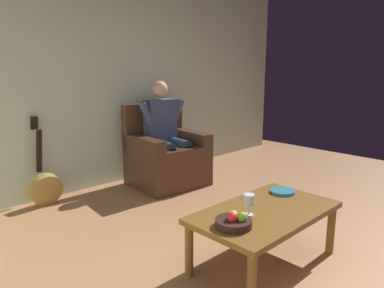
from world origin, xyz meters
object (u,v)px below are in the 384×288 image
Objects in this scene: armchair at (166,157)px; decorative_dish at (283,191)px; guitar at (45,186)px; person_seated at (166,130)px; coffee_table at (265,217)px; wine_glass_near at (249,201)px; fruit_bowl at (234,221)px.

decorative_dish is (0.29, 1.84, 0.10)m from armchair.
decorative_dish is (-1.09, 2.18, 0.23)m from guitar.
coffee_table is (0.69, 1.95, -0.31)m from person_seated.
wine_glass_near is at bearing 71.60° from person_seated.
fruit_bowl is 1.20× the size of decorative_dish.
coffee_table is 5.58× the size of decorative_dish.
wine_glass_near is at bearing -10.12° from coffee_table.
armchair is 1.05× the size of guitar.
wine_glass_near is (0.85, 1.93, 0.19)m from armchair.
fruit_bowl is at bearing 67.04° from armchair.
person_seated is 2.11m from wine_glass_near.
person_seated is (0.00, 0.01, 0.34)m from armchair.
coffee_table is at bearing 75.99° from person_seated.
armchair is at bearing -113.78° from wine_glass_near.
person_seated reaches higher than fruit_bowl.
guitar is at bearing -82.55° from fruit_bowl.
guitar is 2.35m from fruit_bowl.
armchair is at bearing -90.00° from person_seated.
wine_glass_near is at bearing 8.54° from decorative_dish.
armchair is 4.96× the size of decorative_dish.
guitar reaches higher than decorative_dish.
armchair reaches higher than wine_glass_near.
fruit_bowl is (0.22, 0.05, -0.07)m from wine_glass_near.
person_seated is 2.25m from fruit_bowl.
coffee_table is 4.66× the size of fruit_bowl.
armchair is 4.14× the size of fruit_bowl.
person_seated reaches higher than decorative_dish.
decorative_dish is at bearing 86.54° from person_seated.
person_seated is at bearing -118.47° from fruit_bowl.
guitar is (1.37, -0.35, -0.47)m from person_seated.
person_seated is at bearing -109.44° from coffee_table.
fruit_bowl reaches higher than decorative_dish.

